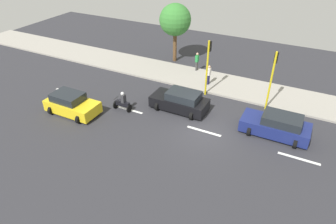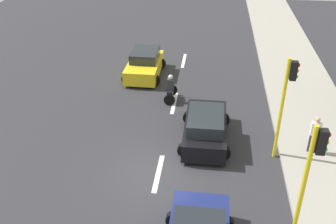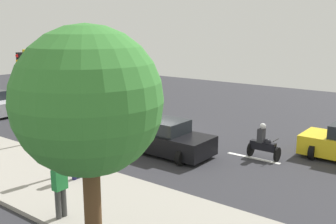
{
  "view_description": "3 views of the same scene",
  "coord_description": "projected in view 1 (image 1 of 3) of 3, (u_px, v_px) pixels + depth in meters",
  "views": [
    {
      "loc": [
        -15.45,
        -5.22,
        11.81
      ],
      "look_at": [
        -0.24,
        2.57,
        0.91
      ],
      "focal_mm": 31.97,
      "sensor_mm": 36.0,
      "label": 1
    },
    {
      "loc": [
        1.88,
        -12.22,
        9.92
      ],
      "look_at": [
        -0.01,
        3.29,
        0.98
      ],
      "focal_mm": 41.51,
      "sensor_mm": 36.0,
      "label": 2
    },
    {
      "loc": [
        14.97,
        12.85,
        5.52
      ],
      "look_at": [
        0.75,
        1.99,
        1.62
      ],
      "focal_mm": 42.26,
      "sensor_mm": 36.0,
      "label": 3
    }
  ],
  "objects": [
    {
      "name": "lane_stripe_mid",
      "position": [
        204.0,
        131.0,
        19.95
      ],
      "size": [
        0.2,
        2.4,
        0.01
      ],
      "primitive_type": "cube",
      "color": "white",
      "rests_on": "ground"
    },
    {
      "name": "traffic_light_corner",
      "position": [
        273.0,
        73.0,
        20.84
      ],
      "size": [
        0.49,
        0.24,
        4.5
      ],
      "color": "yellow",
      "rests_on": "ground"
    },
    {
      "name": "car_dark_blue",
      "position": [
        276.0,
        126.0,
        19.27
      ],
      "size": [
        2.28,
        4.3,
        1.52
      ],
      "color": "navy",
      "rests_on": "ground"
    },
    {
      "name": "lane_stripe_south",
      "position": [
        129.0,
        109.0,
        22.26
      ],
      "size": [
        0.2,
        2.4,
        0.01
      ],
      "primitive_type": "cube",
      "color": "white",
      "rests_on": "ground"
    },
    {
      "name": "car_black",
      "position": [
        180.0,
        101.0,
        21.89
      ],
      "size": [
        2.26,
        4.17,
        1.52
      ],
      "color": "black",
      "rests_on": "ground"
    },
    {
      "name": "lane_stripe_north",
      "position": [
        299.0,
        159.0,
        17.64
      ],
      "size": [
        0.2,
        2.4,
        0.01
      ],
      "primitive_type": "cube",
      "color": "white",
      "rests_on": "ground"
    },
    {
      "name": "ground_plane",
      "position": [
        204.0,
        132.0,
        19.98
      ],
      "size": [
        40.0,
        60.0,
        0.1
      ],
      "primitive_type": "cube",
      "color": "#2D2D33"
    },
    {
      "name": "street_tree_north",
      "position": [
        175.0,
        20.0,
        27.9
      ],
      "size": [
        2.99,
        2.99,
        5.58
      ],
      "color": "brown",
      "rests_on": "ground"
    },
    {
      "name": "motorcycle",
      "position": [
        122.0,
        103.0,
        21.86
      ],
      "size": [
        0.6,
        1.3,
        1.53
      ],
      "color": "black",
      "rests_on": "ground"
    },
    {
      "name": "car_yellow_cab",
      "position": [
        72.0,
        104.0,
        21.54
      ],
      "size": [
        2.28,
        3.88,
        1.52
      ],
      "color": "yellow",
      "rests_on": "ground"
    },
    {
      "name": "pedestrian_by_tree",
      "position": [
        197.0,
        61.0,
        27.34
      ],
      "size": [
        0.4,
        0.24,
        1.69
      ],
      "color": "#3F3F3F",
      "rests_on": "sidewalk"
    },
    {
      "name": "pedestrian_near_signal",
      "position": [
        209.0,
        74.0,
        24.95
      ],
      "size": [
        0.4,
        0.24,
        1.69
      ],
      "color": "#1E1E4C",
      "rests_on": "sidewalk"
    },
    {
      "name": "sidewalk",
      "position": [
        234.0,
        87.0,
        25.16
      ],
      "size": [
        4.0,
        60.0,
        0.15
      ],
      "primitive_type": "cube",
      "color": "#9E998E",
      "rests_on": "ground"
    },
    {
      "name": "traffic_light_midblock",
      "position": [
        208.0,
        60.0,
        22.68
      ],
      "size": [
        0.49,
        0.24,
        4.5
      ],
      "color": "yellow",
      "rests_on": "ground"
    },
    {
      "name": "lane_stripe_far_south",
      "position": [
        67.0,
        92.0,
        24.56
      ],
      "size": [
        0.2,
        2.4,
        0.01
      ],
      "primitive_type": "cube",
      "color": "white",
      "rests_on": "ground"
    }
  ]
}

